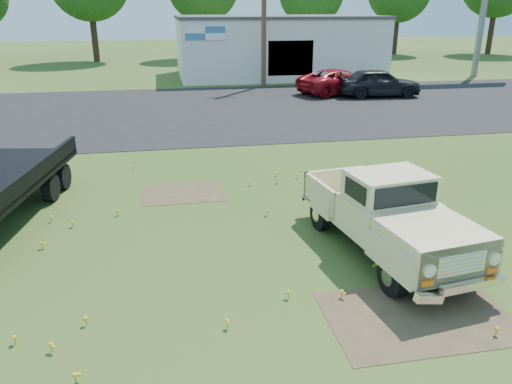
% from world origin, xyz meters
% --- Properties ---
extents(ground, '(140.00, 140.00, 0.00)m').
position_xyz_m(ground, '(0.00, 0.00, 0.00)').
color(ground, '#2E4817').
rests_on(ground, ground).
extents(asphalt_lot, '(90.00, 14.00, 0.02)m').
position_xyz_m(asphalt_lot, '(0.00, 15.00, 0.00)').
color(asphalt_lot, black).
rests_on(asphalt_lot, ground).
extents(dirt_patch_a, '(3.00, 2.00, 0.01)m').
position_xyz_m(dirt_patch_a, '(1.50, -3.00, 0.00)').
color(dirt_patch_a, '#4A3927').
rests_on(dirt_patch_a, ground).
extents(dirt_patch_b, '(2.20, 1.60, 0.01)m').
position_xyz_m(dirt_patch_b, '(-2.00, 3.50, 0.00)').
color(dirt_patch_b, '#4A3927').
rests_on(dirt_patch_b, ground).
extents(commercial_building, '(14.20, 8.20, 4.15)m').
position_xyz_m(commercial_building, '(6.00, 26.99, 2.10)').
color(commercial_building, silver).
rests_on(commercial_building, ground).
extents(utility_pole_mid, '(1.60, 0.30, 9.00)m').
position_xyz_m(utility_pole_mid, '(4.00, 22.00, 4.60)').
color(utility_pole_mid, '#453320').
rests_on(utility_pole_mid, ground).
extents(vintage_pickup_truck, '(2.48, 4.96, 1.73)m').
position_xyz_m(vintage_pickup_truck, '(1.89, -0.74, 0.86)').
color(vintage_pickup_truck, beige).
rests_on(vintage_pickup_truck, ground).
extents(red_pickup, '(5.48, 3.73, 1.39)m').
position_xyz_m(red_pickup, '(7.73, 18.30, 0.70)').
color(red_pickup, maroon).
rests_on(red_pickup, ground).
extents(dark_sedan, '(4.68, 2.19, 1.55)m').
position_xyz_m(dark_sedan, '(9.50, 16.97, 0.77)').
color(dark_sedan, black).
rests_on(dark_sedan, ground).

